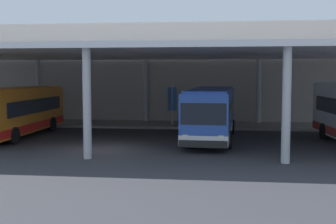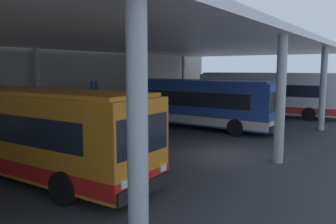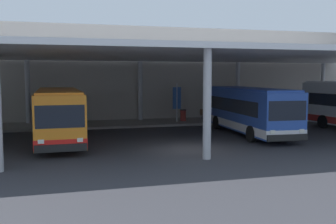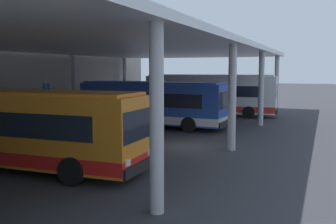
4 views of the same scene
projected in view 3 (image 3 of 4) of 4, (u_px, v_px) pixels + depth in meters
The scene contains 9 objects.
ground_plane at pixel (190, 150), 21.02m from camera, with size 200.00×200.00×0.00m, color #333338.
platform_kerb at pixel (145, 123), 32.28m from camera, with size 42.00×4.50×0.18m, color gray.
station_building_facade at pixel (137, 74), 35.02m from camera, with size 48.00×1.60×8.37m, color #ADA399.
canopy_shelter at pixel (164, 56), 25.81m from camera, with size 40.00×17.00×5.55m.
bus_second_bay at pixel (59, 115), 23.37m from camera, with size 2.87×10.58×3.17m.
bus_middle_bay at pixel (248, 110), 26.60m from camera, with size 3.06×10.63×3.17m.
bench_waiting at pixel (210, 114), 33.85m from camera, with size 1.80×0.45×0.92m.
trash_bin at pixel (183, 115), 32.90m from camera, with size 0.52×0.52×0.98m.
banner_sign at pixel (177, 100), 32.01m from camera, with size 0.70×0.12×3.20m.
Camera 3 is at (-6.68, -19.67, 3.97)m, focal length 41.47 mm.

